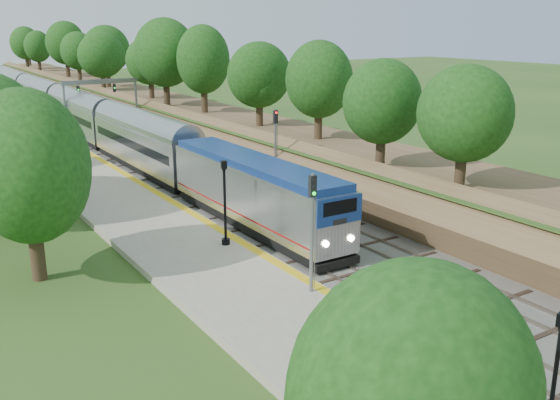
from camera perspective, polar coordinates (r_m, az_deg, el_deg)
ground at (r=26.08m, az=17.41°, el=-12.63°), size 320.00×320.00×0.00m
trackbed at (r=77.91m, az=-17.23°, el=6.24°), size 9.50×170.00×0.28m
platform at (r=35.03m, az=-8.84°, el=-4.25°), size 6.40×68.00×0.38m
yellow_stripe at (r=36.12m, az=-4.72°, el=-3.16°), size 0.55×68.00×0.01m
embankment at (r=80.22m, az=-11.55°, el=8.25°), size 10.64×170.00×11.70m
signal_gantry at (r=72.65m, az=-16.08°, el=9.47°), size 8.40×0.38×6.20m
trees_behind_platform at (r=36.45m, az=-20.77°, el=2.79°), size 7.82×53.32×7.21m
train at (r=80.93m, az=-19.49°, el=7.86°), size 2.80×112.39×4.11m
lamppost_mid at (r=19.79m, az=23.70°, el=-15.54°), size 0.41×0.41×4.18m
lamppost_far at (r=33.94m, az=-5.05°, el=-0.71°), size 0.47×0.47×4.71m
signal_platform at (r=27.47m, az=2.95°, el=-1.86°), size 0.32×0.26×5.51m
signal_farside at (r=46.57m, az=-0.41°, el=5.51°), size 0.33×0.26×5.95m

